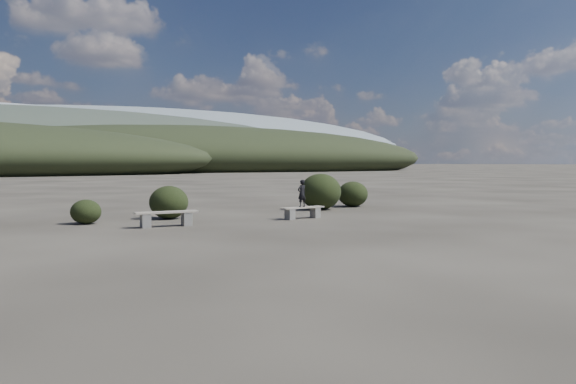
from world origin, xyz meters
TOP-DOWN VIEW (x-y plane):
  - ground at (0.00, 0.00)m, footprint 1200.00×1200.00m
  - bench_left at (-2.40, 5.91)m, footprint 1.90×0.43m
  - bench_right at (2.45, 6.10)m, footprint 1.70×0.57m
  - seated_person at (2.41, 6.09)m, footprint 0.39×0.30m
  - shrub_a at (-4.45, 7.90)m, footprint 0.95×0.95m
  - shrub_b at (-1.66, 8.26)m, footprint 1.34×1.34m
  - shrub_d at (4.97, 9.07)m, footprint 1.71×1.71m
  - shrub_e at (7.05, 9.77)m, footprint 1.34×1.34m

SIDE VIEW (x-z plane):
  - ground at x=0.00m, z-range 0.00..0.00m
  - bench_right at x=2.45m, z-range 0.04..0.46m
  - bench_left at x=-2.40m, z-range 0.05..0.52m
  - shrub_a at x=-4.45m, z-range 0.00..0.78m
  - shrub_e at x=7.05m, z-range 0.00..1.12m
  - shrub_b at x=-1.66m, z-range 0.00..1.15m
  - shrub_d at x=4.97m, z-range 0.00..1.50m
  - seated_person at x=2.41m, z-range 0.42..1.36m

